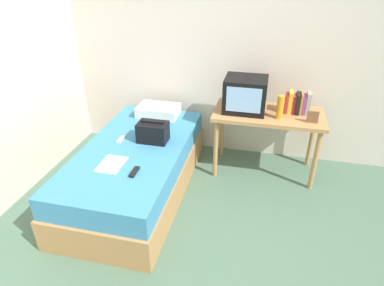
% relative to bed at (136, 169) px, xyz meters
% --- Properties ---
extents(ground_plane, '(8.00, 8.00, 0.00)m').
position_rel_bed_xyz_m(ground_plane, '(0.81, -0.85, -0.26)').
color(ground_plane, '#4C6B56').
extents(wall_back, '(5.20, 0.10, 2.60)m').
position_rel_bed_xyz_m(wall_back, '(0.81, 1.15, 1.04)').
color(wall_back, beige).
rests_on(wall_back, ground).
extents(bed, '(1.00, 2.00, 0.53)m').
position_rel_bed_xyz_m(bed, '(0.00, 0.00, 0.00)').
color(bed, '#B27F4C').
rests_on(bed, ground).
extents(desk, '(1.16, 0.60, 0.73)m').
position_rel_bed_xyz_m(desk, '(1.27, 0.70, 0.37)').
color(desk, '#B27F4C').
rests_on(desk, ground).
extents(tv, '(0.44, 0.39, 0.36)m').
position_rel_bed_xyz_m(tv, '(1.01, 0.70, 0.65)').
color(tv, black).
rests_on(tv, desk).
extents(water_bottle, '(0.07, 0.07, 0.24)m').
position_rel_bed_xyz_m(water_bottle, '(1.38, 0.58, 0.59)').
color(water_bottle, orange).
rests_on(water_bottle, desk).
extents(book_row, '(0.25, 0.16, 0.23)m').
position_rel_bed_xyz_m(book_row, '(1.55, 0.77, 0.58)').
color(book_row, '#B72D33').
rests_on(book_row, desk).
extents(picture_frame, '(0.11, 0.02, 0.12)m').
position_rel_bed_xyz_m(picture_frame, '(1.70, 0.55, 0.53)').
color(picture_frame, brown).
rests_on(picture_frame, desk).
extents(pillow, '(0.48, 0.32, 0.12)m').
position_rel_bed_xyz_m(pillow, '(0.00, 0.77, 0.33)').
color(pillow, silver).
rests_on(pillow, bed).
extents(handbag, '(0.30, 0.20, 0.22)m').
position_rel_bed_xyz_m(handbag, '(0.15, 0.16, 0.37)').
color(handbag, black).
rests_on(handbag, bed).
extents(magazine, '(0.21, 0.29, 0.01)m').
position_rel_bed_xyz_m(magazine, '(-0.07, -0.36, 0.28)').
color(magazine, white).
rests_on(magazine, bed).
extents(remote_dark, '(0.04, 0.16, 0.02)m').
position_rel_bed_xyz_m(remote_dark, '(0.18, -0.44, 0.28)').
color(remote_dark, black).
rests_on(remote_dark, bed).
extents(remote_silver, '(0.04, 0.14, 0.02)m').
position_rel_bed_xyz_m(remote_silver, '(-0.17, 0.08, 0.28)').
color(remote_silver, '#B7B7BC').
rests_on(remote_silver, bed).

